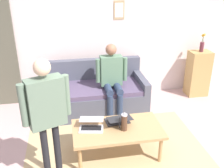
{
  "coord_description": "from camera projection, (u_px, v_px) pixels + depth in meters",
  "views": [
    {
      "loc": [
        0.7,
        2.7,
        2.4
      ],
      "look_at": [
        0.03,
        -0.88,
        0.8
      ],
      "focal_mm": 41.47,
      "sensor_mm": 36.0,
      "label": 1
    }
  ],
  "objects": [
    {
      "name": "couch",
      "position": [
        98.0,
        94.0,
        4.79
      ],
      "size": [
        1.74,
        0.89,
        0.88
      ],
      "color": "#4C505D",
      "rests_on": "ground_plane"
    },
    {
      "name": "back_wall",
      "position": [
        101.0,
        30.0,
        4.95
      ],
      "size": [
        7.04,
        0.11,
        2.7
      ],
      "color": "silver",
      "rests_on": "ground_plane"
    },
    {
      "name": "laptop_center",
      "position": [
        91.0,
        125.0,
        3.51
      ],
      "size": [
        0.37,
        0.34,
        0.12
      ],
      "color": "silver",
      "rests_on": "coffee_table"
    },
    {
      "name": "person_standing",
      "position": [
        47.0,
        108.0,
        2.84
      ],
      "size": [
        0.55,
        0.31,
        1.59
      ],
      "color": "black",
      "rests_on": "ground_plane"
    },
    {
      "name": "side_shelf",
      "position": [
        198.0,
        73.0,
        5.31
      ],
      "size": [
        0.42,
        0.32,
        0.93
      ],
      "color": "tan",
      "rests_on": "ground_plane"
    },
    {
      "name": "person_seated",
      "position": [
        112.0,
        76.0,
        4.46
      ],
      "size": [
        0.55,
        0.51,
        1.28
      ],
      "color": "#2A3853",
      "rests_on": "ground_plane"
    },
    {
      "name": "flower_vase",
      "position": [
        202.0,
        45.0,
        5.06
      ],
      "size": [
        0.08,
        0.1,
        0.37
      ],
      "color": "brown",
      "rests_on": "side_shelf"
    },
    {
      "name": "area_rug",
      "position": [
        119.0,
        158.0,
        3.61
      ],
      "size": [
        2.57,
        2.15,
        0.01
      ],
      "primitive_type": "cube",
      "color": "tan",
      "rests_on": "ground_plane"
    },
    {
      "name": "coffee_table",
      "position": [
        117.0,
        131.0,
        3.54
      ],
      "size": [
        1.22,
        0.68,
        0.43
      ],
      "color": "tan",
      "rests_on": "ground_plane"
    },
    {
      "name": "ground_plane",
      "position": [
        126.0,
        163.0,
        3.52
      ],
      "size": [
        7.68,
        7.68,
        0.0
      ],
      "primitive_type": "plane",
      "color": "#BE9D99"
    },
    {
      "name": "laptop_left",
      "position": [
        118.0,
        120.0,
        3.63
      ],
      "size": [
        0.37,
        0.36,
        0.13
      ],
      "color": "#28282D",
      "rests_on": "coffee_table"
    },
    {
      "name": "french_press",
      "position": [
        124.0,
        122.0,
        3.44
      ],
      "size": [
        0.1,
        0.08,
        0.27
      ],
      "color": "#4C3323",
      "rests_on": "coffee_table"
    }
  ]
}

